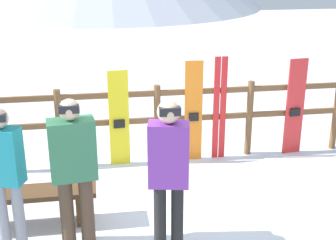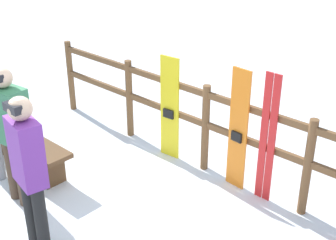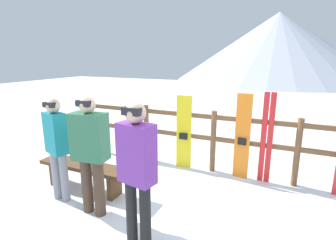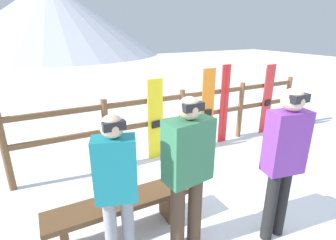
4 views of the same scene
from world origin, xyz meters
name	(u,v)px [view 2 (image 2 of 4)]	position (x,y,z in m)	size (l,w,h in m)	color
ground_plane	(104,229)	(0.00, 0.00, 0.00)	(40.00, 40.00, 0.00)	white
fence	(206,120)	(0.00, 1.73, 0.70)	(5.79, 0.10, 1.18)	brown
bench	(26,145)	(-1.72, 0.16, 0.34)	(1.58, 0.36, 0.44)	brown
person_plaid_green	(10,129)	(-1.14, -0.31, 0.95)	(0.49, 0.31, 1.65)	#4C3828
person_purple	(28,166)	(-0.21, -0.65, 1.00)	(0.43, 0.29, 1.70)	black
snowboard_yellow	(170,109)	(-0.57, 1.67, 0.71)	(0.29, 0.07, 1.43)	yellow
snowboard_orange	(238,131)	(0.53, 1.67, 0.76)	(0.27, 0.07, 1.53)	orange
ski_pair_red	(268,139)	(0.93, 1.68, 0.79)	(0.19, 0.02, 1.58)	red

